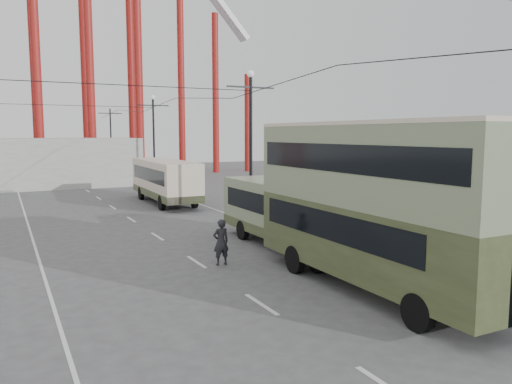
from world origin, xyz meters
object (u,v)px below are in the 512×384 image
double_decker_bus (373,197)px  single_decker_cream (165,179)px  single_decker_green (294,214)px  pedestrian (221,242)px

double_decker_bus → single_decker_cream: size_ratio=1.00×
single_decker_green → single_decker_cream: 18.43m
single_decker_green → single_decker_cream: single_decker_cream is taller
single_decker_green → pedestrian: bearing=-167.9°
double_decker_bus → single_decker_green: 6.59m
double_decker_bus → single_decker_cream: double_decker_bus is taller
single_decker_green → double_decker_bus: bearing=-96.2°
double_decker_bus → single_decker_green: double_decker_bus is taller
double_decker_bus → pedestrian: size_ratio=5.65×
double_decker_bus → single_decker_cream: (0.07, 24.78, -1.40)m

